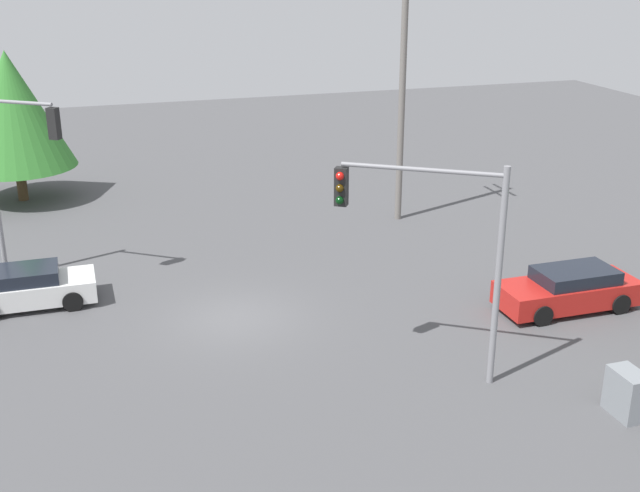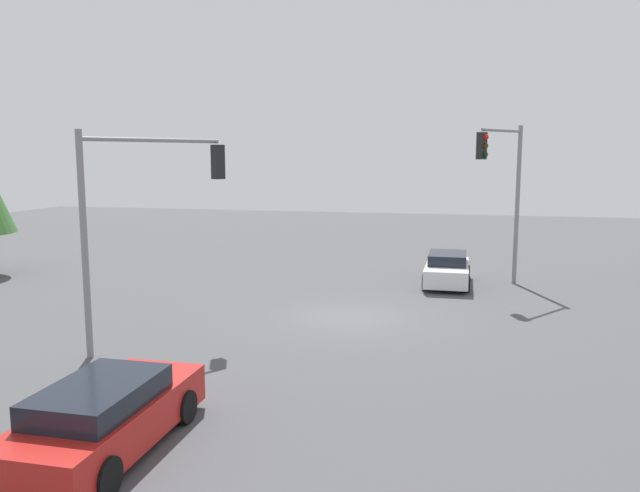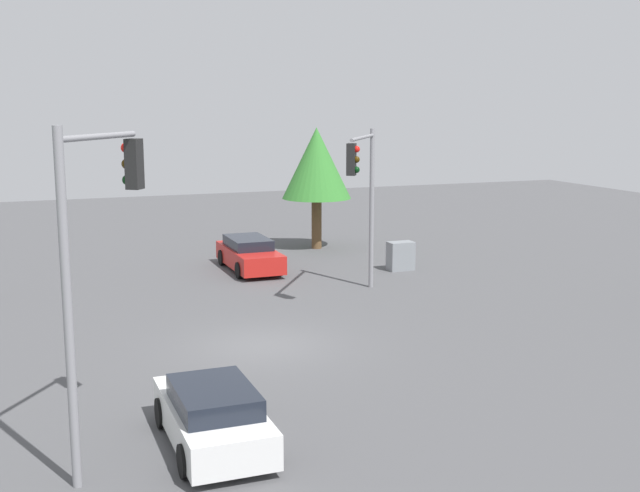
# 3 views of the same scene
# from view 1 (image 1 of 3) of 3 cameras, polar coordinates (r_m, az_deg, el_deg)

# --- Properties ---
(ground_plane) EXTENTS (80.00, 80.00, 0.00)m
(ground_plane) POSITION_cam_1_polar(r_m,az_deg,el_deg) (26.23, -5.99, -5.12)
(ground_plane) COLOR #4C4C4F
(sedan_red) EXTENTS (1.94, 4.71, 1.39)m
(sedan_red) POSITION_cam_1_polar(r_m,az_deg,el_deg) (27.74, 17.28, -2.97)
(sedan_red) COLOR red
(sedan_red) RESTS_ON ground_plane
(sedan_white) EXTENTS (1.90, 4.17, 1.35)m
(sedan_white) POSITION_cam_1_polar(r_m,az_deg,el_deg) (28.42, -19.97, -2.78)
(sedan_white) COLOR silver
(sedan_white) RESTS_ON ground_plane
(traffic_signal_main) EXTENTS (1.90, 2.57, 6.73)m
(traffic_signal_main) POSITION_cam_1_polar(r_m,az_deg,el_deg) (29.36, -20.80, 5.81)
(traffic_signal_main) COLOR gray
(traffic_signal_main) RESTS_ON ground_plane
(traffic_signal_cross) EXTENTS (2.69, 3.88, 6.14)m
(traffic_signal_cross) POSITION_cam_1_polar(r_m,az_deg,el_deg) (21.35, 8.03, 1.06)
(traffic_signal_cross) COLOR gray
(traffic_signal_cross) RESTS_ON ground_plane
(utility_pole_tall) EXTENTS (2.20, 0.28, 11.31)m
(utility_pole_tall) POSITION_cam_1_polar(r_m,az_deg,el_deg) (34.37, 5.89, 11.43)
(utility_pole_tall) COLOR slate
(utility_pole_tall) RESTS_ON ground_plane
(electrical_cabinet) EXTENTS (1.10, 0.67, 1.23)m
(electrical_cabinet) POSITION_cam_1_polar(r_m,az_deg,el_deg) (22.17, 21.01, -9.77)
(electrical_cabinet) COLOR gray
(electrical_cabinet) RESTS_ON ground_plane
(tree_left) EXTENTS (5.36, 5.36, 7.00)m
(tree_left) POSITION_cam_1_polar(r_m,az_deg,el_deg) (39.84, -21.07, 9.02)
(tree_left) COLOR #4C3823
(tree_left) RESTS_ON ground_plane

